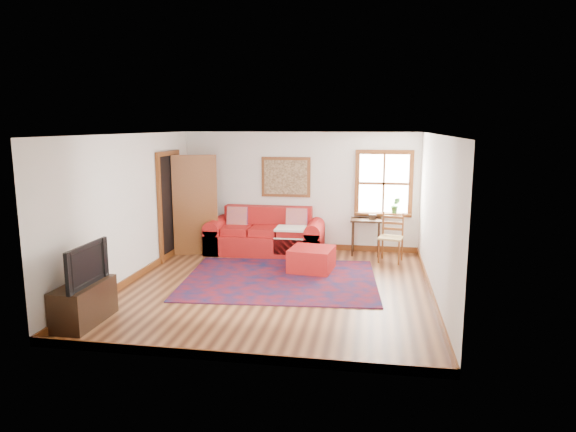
% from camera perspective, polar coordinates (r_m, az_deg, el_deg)
% --- Properties ---
extents(ground, '(5.50, 5.50, 0.00)m').
position_cam_1_polar(ground, '(8.55, -1.37, -7.92)').
color(ground, '#4A2513').
rests_on(ground, ground).
extents(room_envelope, '(5.04, 5.54, 2.52)m').
position_cam_1_polar(room_envelope, '(8.21, -1.39, 3.14)').
color(room_envelope, silver).
rests_on(room_envelope, ground).
extents(window, '(1.18, 0.20, 1.38)m').
position_cam_1_polar(window, '(10.77, 10.73, 2.83)').
color(window, white).
rests_on(window, ground).
extents(doorway, '(0.89, 1.08, 2.14)m').
position_cam_1_polar(doorway, '(10.58, -11.35, 1.34)').
color(doorway, black).
rests_on(doorway, ground).
extents(framed_artwork, '(1.05, 0.07, 0.85)m').
position_cam_1_polar(framed_artwork, '(10.91, -0.25, 4.35)').
color(framed_artwork, brown).
rests_on(framed_artwork, ground).
extents(persian_rug, '(3.48, 2.88, 0.02)m').
position_cam_1_polar(persian_rug, '(8.93, -0.86, -7.05)').
color(persian_rug, '#600D15').
rests_on(persian_rug, ground).
extents(red_leather_sofa, '(2.40, 0.99, 0.94)m').
position_cam_1_polar(red_leather_sofa, '(10.76, -2.47, -2.43)').
color(red_leather_sofa, '#A91615').
rests_on(red_leather_sofa, ground).
extents(red_ottoman, '(0.84, 0.84, 0.43)m').
position_cam_1_polar(red_ottoman, '(9.42, 2.64, -4.85)').
color(red_ottoman, '#A91615').
rests_on(red_ottoman, ground).
extents(side_table, '(0.62, 0.47, 0.75)m').
position_cam_1_polar(side_table, '(10.62, 8.66, -0.99)').
color(side_table, black).
rests_on(side_table, ground).
extents(ladder_back_chair, '(0.52, 0.51, 0.95)m').
position_cam_1_polar(ladder_back_chair, '(10.23, 11.43, -2.11)').
color(ladder_back_chair, tan).
rests_on(ladder_back_chair, ground).
extents(media_cabinet, '(0.45, 1.00, 0.55)m').
position_cam_1_polar(media_cabinet, '(7.53, -21.72, -9.00)').
color(media_cabinet, black).
rests_on(media_cabinet, ground).
extents(television, '(0.13, 0.97, 0.56)m').
position_cam_1_polar(television, '(7.33, -22.04, -5.02)').
color(television, black).
rests_on(television, media_cabinet).
extents(candle_hurricane, '(0.12, 0.12, 0.18)m').
position_cam_1_polar(candle_hurricane, '(7.74, -20.02, -5.60)').
color(candle_hurricane, silver).
rests_on(candle_hurricane, media_cabinet).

